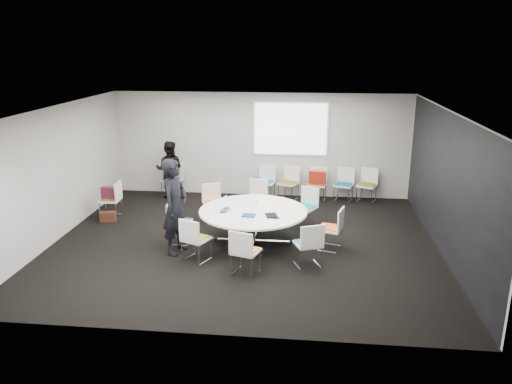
# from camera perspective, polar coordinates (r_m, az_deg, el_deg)

# --- Properties ---
(room_shell) EXTENTS (8.08, 7.08, 2.88)m
(room_shell) POSITION_cam_1_polar(r_m,az_deg,el_deg) (10.14, -0.83, 1.54)
(room_shell) COLOR black
(room_shell) RESTS_ON ground
(conference_table) EXTENTS (2.24, 2.24, 0.73)m
(conference_table) POSITION_cam_1_polar(r_m,az_deg,el_deg) (10.38, -0.33, -3.07)
(conference_table) COLOR silver
(conference_table) RESTS_ON ground
(projection_screen) EXTENTS (1.90, 0.03, 1.35)m
(projection_screen) POSITION_cam_1_polar(r_m,az_deg,el_deg) (13.37, 3.98, 7.18)
(projection_screen) COLOR white
(projection_screen) RESTS_ON room_shell
(chair_ring_a) EXTENTS (0.56, 0.57, 0.88)m
(chair_ring_a) POSITION_cam_1_polar(r_m,az_deg,el_deg) (10.29, 8.50, -5.04)
(chair_ring_a) COLOR silver
(chair_ring_a) RESTS_ON ground
(chair_ring_b) EXTENTS (0.62, 0.62, 0.88)m
(chair_ring_b) POSITION_cam_1_polar(r_m,az_deg,el_deg) (11.50, 5.65, -2.56)
(chair_ring_b) COLOR silver
(chair_ring_b) RESTS_ON ground
(chair_ring_c) EXTENTS (0.53, 0.52, 0.88)m
(chair_ring_c) POSITION_cam_1_polar(r_m,az_deg,el_deg) (12.07, 0.05, -1.54)
(chair_ring_c) COLOR silver
(chair_ring_c) RESTS_ON ground
(chair_ring_d) EXTENTS (0.62, 0.61, 0.88)m
(chair_ring_d) POSITION_cam_1_polar(r_m,az_deg,el_deg) (11.77, -4.82, -2.07)
(chair_ring_d) COLOR silver
(chair_ring_d) RESTS_ON ground
(chair_ring_e) EXTENTS (0.45, 0.46, 0.88)m
(chair_ring_e) POSITION_cam_1_polar(r_m,az_deg,el_deg) (10.62, -8.70, -4.33)
(chair_ring_e) COLOR silver
(chair_ring_e) RESTS_ON ground
(chair_ring_f) EXTENTS (0.60, 0.60, 0.88)m
(chair_ring_f) POSITION_cam_1_polar(r_m,az_deg,el_deg) (9.72, -6.87, -6.29)
(chair_ring_f) COLOR silver
(chair_ring_f) RESTS_ON ground
(chair_ring_g) EXTENTS (0.57, 0.57, 0.88)m
(chair_ring_g) POSITION_cam_1_polar(r_m,az_deg,el_deg) (9.11, -1.22, -7.79)
(chair_ring_g) COLOR silver
(chair_ring_g) RESTS_ON ground
(chair_ring_h) EXTENTS (0.59, 0.59, 0.88)m
(chair_ring_h) POSITION_cam_1_polar(r_m,az_deg,el_deg) (9.47, 5.96, -6.90)
(chair_ring_h) COLOR silver
(chair_ring_h) RESTS_ON ground
(chair_back_a) EXTENTS (0.53, 0.52, 0.88)m
(chair_back_a) POSITION_cam_1_polar(r_m,az_deg,el_deg) (13.46, 1.11, 0.41)
(chair_back_a) COLOR silver
(chair_back_a) RESTS_ON ground
(chair_back_b) EXTENTS (0.60, 0.59, 0.88)m
(chair_back_b) POSITION_cam_1_polar(r_m,az_deg,el_deg) (13.42, 3.75, 0.32)
(chair_back_b) COLOR silver
(chair_back_b) RESTS_ON ground
(chair_back_c) EXTENTS (0.53, 0.52, 0.88)m
(chair_back_c) POSITION_cam_1_polar(r_m,az_deg,el_deg) (13.38, 6.97, 0.18)
(chair_back_c) COLOR silver
(chair_back_c) RESTS_ON ground
(chair_back_d) EXTENTS (0.58, 0.57, 0.88)m
(chair_back_d) POSITION_cam_1_polar(r_m,az_deg,el_deg) (13.44, 9.97, 0.12)
(chair_back_d) COLOR silver
(chair_back_d) RESTS_ON ground
(chair_back_e) EXTENTS (0.60, 0.59, 0.88)m
(chair_back_e) POSITION_cam_1_polar(r_m,az_deg,el_deg) (13.51, 12.52, 0.06)
(chair_back_e) COLOR silver
(chair_back_e) RESTS_ON ground
(chair_spare_left) EXTENTS (0.47, 0.48, 0.88)m
(chair_spare_left) POSITION_cam_1_polar(r_m,az_deg,el_deg) (12.48, -16.18, -1.60)
(chair_spare_left) COLOR silver
(chair_spare_left) RESTS_ON ground
(chair_person_back) EXTENTS (0.59, 0.59, 0.88)m
(chair_person_back) POSITION_cam_1_polar(r_m,az_deg,el_deg) (13.91, -9.55, 0.71)
(chair_person_back) COLOR silver
(chair_person_back) RESTS_ON ground
(person_main) EXTENTS (0.61, 0.79, 1.91)m
(person_main) POSITION_cam_1_polar(r_m,az_deg,el_deg) (9.94, -9.24, -1.67)
(person_main) COLOR black
(person_main) RESTS_ON ground
(person_back) EXTENTS (0.78, 0.63, 1.55)m
(person_back) POSITION_cam_1_polar(r_m,az_deg,el_deg) (13.63, -9.86, 2.54)
(person_back) COLOR black
(person_back) RESTS_ON ground
(laptop) EXTENTS (0.26, 0.38, 0.03)m
(laptop) POSITION_cam_1_polar(r_m,az_deg,el_deg) (10.29, -3.33, -2.08)
(laptop) COLOR #333338
(laptop) RESTS_ON conference_table
(laptop_lid) EXTENTS (0.07, 0.30, 0.22)m
(laptop_lid) POSITION_cam_1_polar(r_m,az_deg,el_deg) (10.40, -3.68, -1.22)
(laptop_lid) COLOR silver
(laptop_lid) RESTS_ON conference_table
(notebook_black) EXTENTS (0.29, 0.35, 0.02)m
(notebook_black) POSITION_cam_1_polar(r_m,az_deg,el_deg) (9.98, 1.77, -2.69)
(notebook_black) COLOR black
(notebook_black) RESTS_ON conference_table
(tablet_folio) EXTENTS (0.27, 0.22, 0.03)m
(tablet_folio) POSITION_cam_1_polar(r_m,az_deg,el_deg) (9.97, -0.86, -2.69)
(tablet_folio) COLOR navy
(tablet_folio) RESTS_ON conference_table
(papers_right) EXTENTS (0.36, 0.33, 0.00)m
(papers_right) POSITION_cam_1_polar(r_m,az_deg,el_deg) (10.49, 2.76, -1.77)
(papers_right) COLOR white
(papers_right) RESTS_ON conference_table
(papers_front) EXTENTS (0.34, 0.27, 0.00)m
(papers_front) POSITION_cam_1_polar(r_m,az_deg,el_deg) (10.23, 4.21, -2.28)
(papers_front) COLOR white
(papers_front) RESTS_ON conference_table
(cup) EXTENTS (0.08, 0.08, 0.09)m
(cup) POSITION_cam_1_polar(r_m,az_deg,el_deg) (10.70, 0.02, -1.13)
(cup) COLOR white
(cup) RESTS_ON conference_table
(phone) EXTENTS (0.15, 0.10, 0.01)m
(phone) POSITION_cam_1_polar(r_m,az_deg,el_deg) (9.84, 2.36, -3.02)
(phone) COLOR black
(phone) RESTS_ON conference_table
(maroon_bag) EXTENTS (0.41, 0.17, 0.28)m
(maroon_bag) POSITION_cam_1_polar(r_m,az_deg,el_deg) (12.38, -16.37, -0.08)
(maroon_bag) COLOR #581733
(maroon_bag) RESTS_ON chair_spare_left
(brown_bag) EXTENTS (0.38, 0.22, 0.24)m
(brown_bag) POSITION_cam_1_polar(r_m,az_deg,el_deg) (12.27, -16.55, -2.71)
(brown_bag) COLOR #3F2214
(brown_bag) RESTS_ON ground
(red_jacket) EXTENTS (0.46, 0.25, 0.36)m
(red_jacket) POSITION_cam_1_polar(r_m,az_deg,el_deg) (13.05, 7.04, 1.69)
(red_jacket) COLOR #A92514
(red_jacket) RESTS_ON chair_back_c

